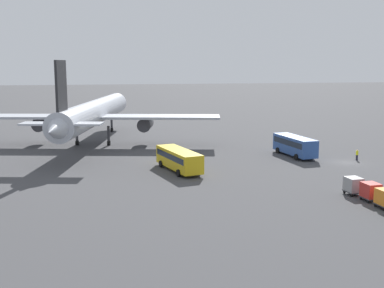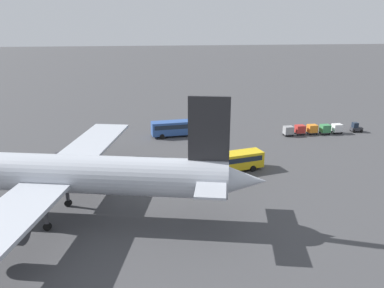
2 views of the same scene
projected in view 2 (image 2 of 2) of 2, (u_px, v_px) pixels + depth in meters
ground_plane at (202, 128)px, 85.37m from camera, size 600.00×600.00×0.00m
airplane at (40, 173)px, 44.69m from camera, size 53.78×47.23×15.54m
shuttle_bus_near at (176, 127)px, 78.55m from camera, size 10.32×3.93×3.23m
shuttle_bus_far at (231, 161)px, 60.11m from camera, size 11.03×5.18×3.01m
baggage_tug at (356, 128)px, 81.86m from camera, size 2.46×1.72×2.10m
worker_person at (195, 121)px, 87.31m from camera, size 0.38×0.38×1.74m
cargo_cart_white at (337, 128)px, 80.65m from camera, size 2.09×1.79×2.06m
cargo_cart_green at (325, 129)px, 80.17m from camera, size 2.09×1.79×2.06m
cargo_cart_orange at (312, 129)px, 80.12m from camera, size 2.09×1.79×2.06m
cargo_cart_red at (300, 129)px, 79.73m from camera, size 2.09×1.79×2.06m
cargo_cart_grey at (288, 130)px, 78.91m from camera, size 2.09×1.79×2.06m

